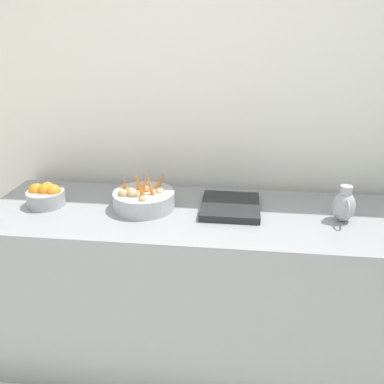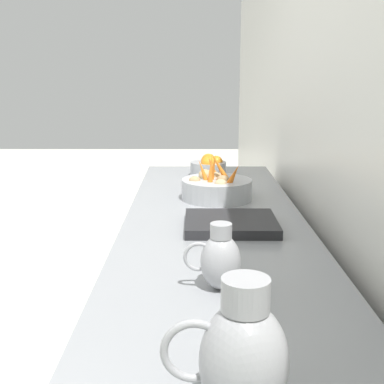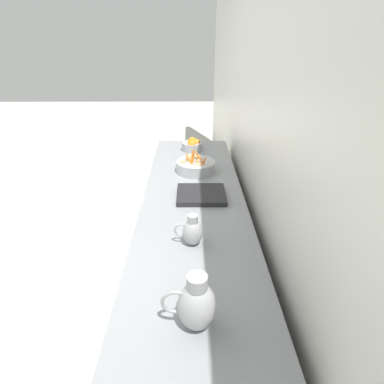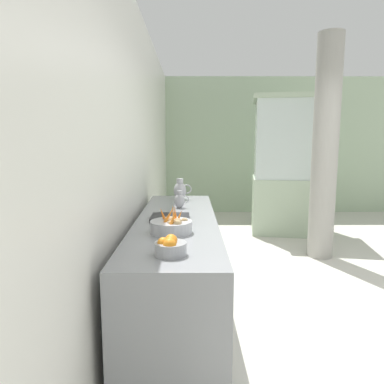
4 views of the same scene
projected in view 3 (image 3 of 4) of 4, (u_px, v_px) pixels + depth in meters
The scene contains 8 objects.
ground_plane at pixel (26, 280), 2.75m from camera, with size 15.88×15.88×0.00m, color beige.
tile_wall_left at pixel (295, 140), 1.46m from camera, with size 0.10×8.89×3.00m, color white.
prep_counter at pixel (194, 252), 2.38m from camera, with size 0.72×2.65×0.91m, color gray.
vegetable_colander at pixel (195, 166), 2.59m from camera, with size 0.32×0.32×0.22m.
orange_bowl at pixel (192, 145), 3.06m from camera, with size 0.20×0.20×0.12m.
metal_pitcher_tall at pixel (196, 304), 1.19m from camera, with size 0.21×0.15×0.25m.
metal_pitcher_short at pixel (192, 231), 1.68m from camera, with size 0.15×0.11×0.18m.
counter_sink_basin at pixel (201, 194), 2.20m from camera, with size 0.34×0.30×0.04m, color #232326.
Camera 3 is at (-1.46, 2.11, 1.95)m, focal length 29.19 mm.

